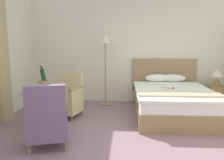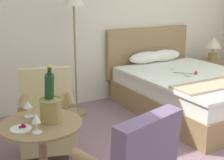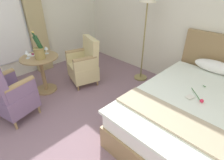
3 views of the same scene
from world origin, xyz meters
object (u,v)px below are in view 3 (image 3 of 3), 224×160
at_px(side_table_round, 42,71).
at_px(champagne_bucket, 39,51).
at_px(snack_plate, 32,55).
at_px(wine_glass_near_edge, 27,52).
at_px(armchair_facing_bed, 8,94).
at_px(wine_glass_near_bucket, 46,48).
at_px(bed, 201,114).
at_px(floor_lamp_brass, 147,8).
at_px(armchair_by_window, 84,64).

bearing_deg(side_table_round, champagne_bucket, -4.30).
bearing_deg(snack_plate, wine_glass_near_edge, -50.90).
xyz_separation_m(champagne_bucket, wine_glass_near_edge, (-0.16, -0.16, -0.03)).
distance_m(snack_plate, armchair_facing_bed, 0.91).
bearing_deg(wine_glass_near_edge, champagne_bucket, 43.74).
bearing_deg(side_table_round, wine_glass_near_bucket, 106.68).
distance_m(champagne_bucket, wine_glass_near_edge, 0.23).
height_order(bed, side_table_round, bed).
height_order(side_table_round, armchair_facing_bed, armchair_facing_bed).
bearing_deg(floor_lamp_brass, armchair_facing_bed, -104.76).
bearing_deg(snack_plate, floor_lamp_brass, 55.83).
distance_m(floor_lamp_brass, snack_plate, 2.27).
height_order(champagne_bucket, snack_plate, champagne_bucket).
distance_m(side_table_round, wine_glass_near_bucket, 0.42).
bearing_deg(wine_glass_near_edge, floor_lamp_brass, 59.47).
relative_size(bed, armchair_by_window, 2.37).
distance_m(champagne_bucket, armchair_facing_bed, 0.87).
bearing_deg(champagne_bucket, armchair_facing_bed, -66.59).
relative_size(champagne_bucket, armchair_by_window, 0.51).
bearing_deg(snack_plate, armchair_facing_bed, -49.61).
distance_m(bed, wine_glass_near_edge, 2.93).
bearing_deg(wine_glass_near_bucket, armchair_facing_bed, -63.60).
height_order(snack_plate, armchair_facing_bed, armchair_facing_bed).
distance_m(bed, champagne_bucket, 2.72).
bearing_deg(armchair_facing_bed, side_table_round, 118.64).
relative_size(bed, wine_glass_near_bucket, 16.05).
bearing_deg(side_table_round, armchair_facing_bed, -61.36).
height_order(bed, wine_glass_near_edge, bed).
bearing_deg(snack_plate, armchair_by_window, 60.26).
height_order(armchair_by_window, armchair_facing_bed, armchair_facing_bed).
height_order(snack_plate, armchair_by_window, armchair_by_window).
xyz_separation_m(floor_lamp_brass, wine_glass_near_edge, (-1.11, -1.88, -0.65)).
distance_m(side_table_round, champagne_bucket, 0.43).
xyz_separation_m(wine_glass_near_edge, armchair_by_window, (0.37, 0.92, -0.41)).
height_order(wine_glass_near_bucket, snack_plate, wine_glass_near_bucket).
height_order(floor_lamp_brass, side_table_round, floor_lamp_brass).
bearing_deg(armchair_by_window, floor_lamp_brass, 52.42).
distance_m(wine_glass_near_edge, snack_plate, 0.18).
relative_size(floor_lamp_brass, wine_glass_near_edge, 11.41).
distance_m(wine_glass_near_bucket, armchair_facing_bed, 1.06).
relative_size(champagne_bucket, armchair_facing_bed, 0.49).
relative_size(floor_lamp_brass, snack_plate, 10.81).
bearing_deg(wine_glass_near_bucket, wine_glass_near_edge, -94.62).
bearing_deg(armchair_by_window, snack_plate, -119.74).
height_order(floor_lamp_brass, armchair_facing_bed, floor_lamp_brass).
relative_size(wine_glass_near_bucket, armchair_by_window, 0.15).
height_order(floor_lamp_brass, wine_glass_near_edge, floor_lamp_brass).
bearing_deg(side_table_round, bed, 21.83).
distance_m(floor_lamp_brass, side_table_round, 2.25).
relative_size(side_table_round, champagne_bucket, 1.46).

